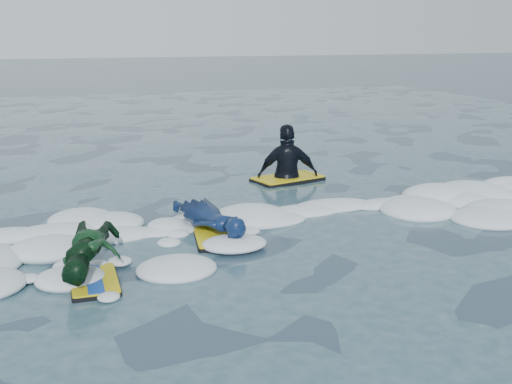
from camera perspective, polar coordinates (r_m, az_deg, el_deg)
ground at (r=7.51m, az=-3.99°, el=-6.42°), size 120.00×120.00×0.00m
foam_band at (r=8.46m, az=-5.74°, el=-4.06°), size 12.00×3.10×0.30m
prone_woman_unit at (r=8.49m, az=-3.91°, el=-2.48°), size 0.93×1.66×0.41m
prone_child_unit at (r=7.20m, az=-14.41°, el=-5.43°), size 1.02×1.50×0.54m
waiting_rider_unit at (r=11.51m, az=2.83°, el=1.36°), size 1.39×1.00×1.88m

